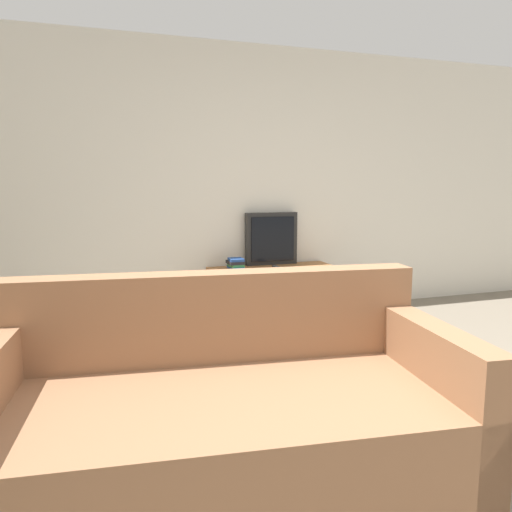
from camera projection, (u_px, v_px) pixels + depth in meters
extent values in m
plane|color=#756B5B|center=(412.00, 491.00, 2.14)|extent=(14.00, 14.00, 0.00)
cube|color=silver|center=(224.00, 183.00, 4.78)|extent=(9.00, 0.06, 2.60)
cube|color=#9E6638|center=(273.00, 293.00, 4.82)|extent=(1.21, 0.43, 0.50)
cube|color=black|center=(271.00, 239.00, 4.92)|extent=(0.52, 0.08, 0.51)
cube|color=black|center=(273.00, 239.00, 4.88)|extent=(0.44, 0.01, 0.43)
cube|color=#8C6042|center=(227.00, 443.00, 2.08)|extent=(2.08, 1.18, 0.46)
cube|color=#8C6042|center=(214.00, 316.00, 2.40)|extent=(1.98, 0.40, 0.43)
cube|color=#8C6042|center=(428.00, 398.00, 2.25)|extent=(0.25, 0.95, 0.69)
cube|color=#23478E|center=(236.00, 268.00, 4.67)|extent=(0.12, 0.22, 0.02)
cube|color=#2D753D|center=(236.00, 265.00, 4.67)|extent=(0.13, 0.17, 0.03)
cube|color=black|center=(235.00, 262.00, 4.67)|extent=(0.13, 0.18, 0.03)
cube|color=#23478E|center=(236.00, 260.00, 4.66)|extent=(0.14, 0.17, 0.02)
cube|color=black|center=(277.00, 267.00, 4.70)|extent=(0.04, 0.16, 0.02)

